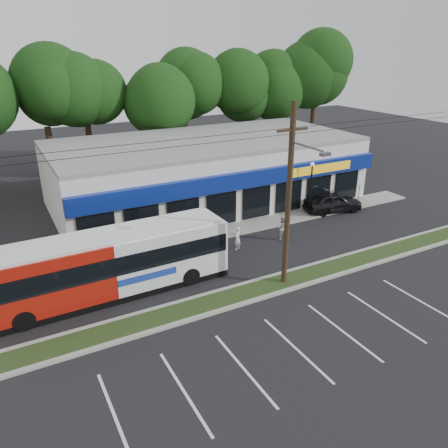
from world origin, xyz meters
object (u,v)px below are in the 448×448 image
object	(u,v)px
utility_pole	(287,193)
pedestrian_a	(237,238)
sign_post	(360,188)
metrobus	(109,263)
lamp_post	(311,182)
pedestrian_b	(282,227)
car_dark	(333,202)

from	to	relation	value
utility_pole	pedestrian_a	bearing A→B (deg)	89.31
sign_post	metrobus	world-z (taller)	metrobus
lamp_post	sign_post	xyz separation A→B (m)	(5.00, -0.23, -1.12)
utility_pole	metrobus	xyz separation A→B (m)	(-8.63, 3.57, -3.58)
pedestrian_b	metrobus	bearing A→B (deg)	35.33
lamp_post	car_dark	bearing A→B (deg)	-7.95
sign_post	pedestrian_a	bearing A→B (deg)	-169.10
pedestrian_b	pedestrian_a	bearing A→B (deg)	27.46
metrobus	sign_post	bearing A→B (deg)	9.62
pedestrian_a	pedestrian_b	xyz separation A→B (m)	(3.49, -0.05, 0.10)
lamp_post	car_dark	distance (m)	2.86
utility_pole	car_dark	distance (m)	13.60
lamp_post	car_dark	world-z (taller)	lamp_post
sign_post	pedestrian_a	distance (m)	13.37
utility_pole	lamp_post	world-z (taller)	utility_pole
utility_pole	sign_post	distance (m)	15.71
lamp_post	pedestrian_b	xyz separation A→B (m)	(-4.61, -2.80, -1.79)
utility_pole	car_dark	xyz separation A→B (m)	(10.32, 7.57, -4.61)
pedestrian_a	lamp_post	bearing A→B (deg)	168.36
utility_pole	sign_post	size ratio (longest dim) A/B	22.47
car_dark	pedestrian_a	world-z (taller)	car_dark
utility_pole	car_dark	size ratio (longest dim) A/B	10.61
lamp_post	sign_post	bearing A→B (deg)	-2.58
lamp_post	pedestrian_b	distance (m)	5.68
metrobus	pedestrian_b	distance (m)	12.31
car_dark	pedestrian_b	distance (m)	7.21
pedestrian_a	pedestrian_b	distance (m)	3.50
utility_pole	pedestrian_b	world-z (taller)	utility_pole
utility_pole	lamp_post	xyz separation A→B (m)	(8.17, 7.87, -2.74)
car_dark	utility_pole	bearing A→B (deg)	136.62
sign_post	metrobus	xyz separation A→B (m)	(-21.79, -4.07, 0.28)
utility_pole	lamp_post	distance (m)	11.67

